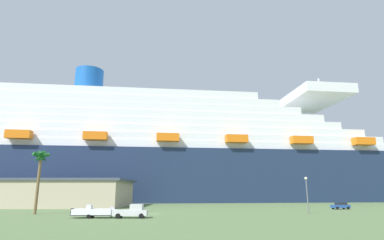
# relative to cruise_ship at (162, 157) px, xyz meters

# --- Properties ---
(ground_plane) EXTENTS (600.00, 600.00, 0.00)m
(ground_plane) POSITION_rel_cruise_ship_xyz_m (2.96, -32.18, -17.57)
(ground_plane) COLOR #567042
(cruise_ship) EXTENTS (256.67, 53.79, 57.65)m
(cruise_ship) POSITION_rel_cruise_ship_xyz_m (0.00, 0.00, 0.00)
(cruise_ship) COLOR #1E2D4C
(cruise_ship) RESTS_ON ground_plane
(terminal_building) EXTENTS (55.34, 24.61, 7.45)m
(terminal_building) POSITION_rel_cruise_ship_xyz_m (-33.61, -35.12, -13.82)
(terminal_building) COLOR #B7A88C
(terminal_building) RESTS_ON ground_plane
(pickup_truck) EXTENTS (5.64, 2.38, 2.20)m
(pickup_truck) POSITION_rel_cruise_ship_xyz_m (0.53, -71.63, -16.52)
(pickup_truck) COLOR silver
(pickup_truck) RESTS_ON ground_plane
(small_boat_on_trailer) EXTENTS (8.94, 2.30, 2.15)m
(small_boat_on_trailer) POSITION_rel_cruise_ship_xyz_m (-5.18, -71.50, -16.61)
(small_boat_on_trailer) COLOR #595960
(small_boat_on_trailer) RESTS_ON ground_plane
(palm_tree) EXTENTS (3.36, 3.36, 12.11)m
(palm_tree) POSITION_rel_cruise_ship_xyz_m (-19.25, -63.02, -7.92)
(palm_tree) COLOR brown
(palm_tree) RESTS_ON ground_plane
(street_lamp) EXTENTS (0.56, 0.56, 7.03)m
(street_lamp) POSITION_rel_cruise_ship_xyz_m (33.23, -63.27, -12.90)
(street_lamp) COLOR slate
(street_lamp) RESTS_ON ground_plane
(parked_car_blue_suv) EXTENTS (4.39, 2.37, 1.58)m
(parked_car_blue_suv) POSITION_rel_cruise_ship_xyz_m (46.71, -49.02, -16.73)
(parked_car_blue_suv) COLOR #264C99
(parked_car_blue_suv) RESTS_ON ground_plane
(parked_car_black_coupe) EXTENTS (4.56, 2.27, 1.58)m
(parked_car_black_coupe) POSITION_rel_cruise_ship_xyz_m (-27.65, -44.95, -16.73)
(parked_car_black_coupe) COLOR black
(parked_car_black_coupe) RESTS_ON ground_plane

